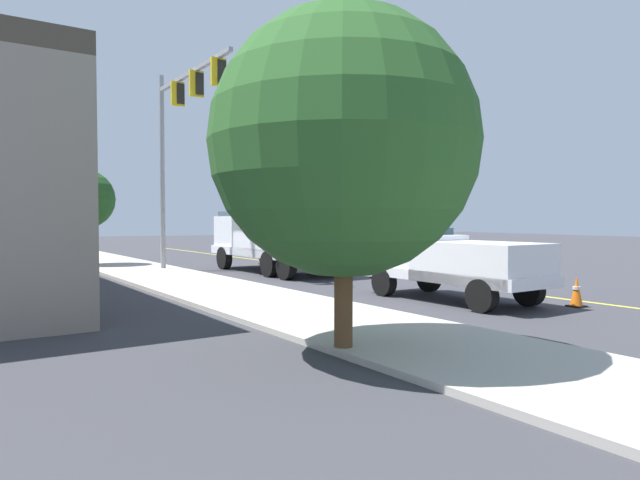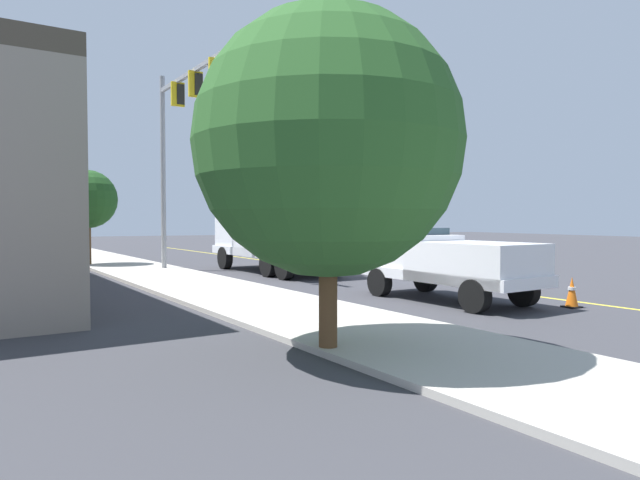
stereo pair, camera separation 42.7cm
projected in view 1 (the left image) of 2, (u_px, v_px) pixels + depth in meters
The scene contains 12 objects.
ground at pixel (342, 271), 25.25m from camera, with size 120.00×120.00×0.00m, color #38383D.
sidewalk_far_side at pixel (176, 280), 20.93m from camera, with size 60.00×3.60×0.12m, color #B2ADA3.
lane_centre_stripe at pixel (342, 271), 25.25m from camera, with size 50.00×0.16×0.01m, color yellow.
utility_bucket_truck at pixel (274, 236), 24.41m from camera, with size 8.45×3.49×6.51m.
service_pickup_truck at pixel (453, 262), 15.84m from camera, with size 5.82×2.78×2.06m.
passing_minivan at pixel (290, 241), 34.71m from camera, with size 5.00×2.48×1.69m.
traffic_cone_leading at pixel (577, 292), 14.76m from camera, with size 0.40×0.40×0.81m.
traffic_cone_mid_front at pixel (377, 268), 22.05m from camera, with size 0.40×0.40×0.78m.
traffic_cone_mid_rear at pixel (263, 257), 28.88m from camera, with size 0.40×0.40×0.75m.
traffic_signal_mast at pixel (180, 124), 23.16m from camera, with size 7.30×1.16×8.74m.
street_tree_left at pixel (344, 143), 9.50m from camera, with size 4.59×4.59×5.90m.
street_tree_right at pixel (85, 199), 27.04m from camera, with size 2.86×2.86×4.74m.
Camera 1 is at (-21.99, 12.32, 2.31)m, focal length 31.39 mm.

